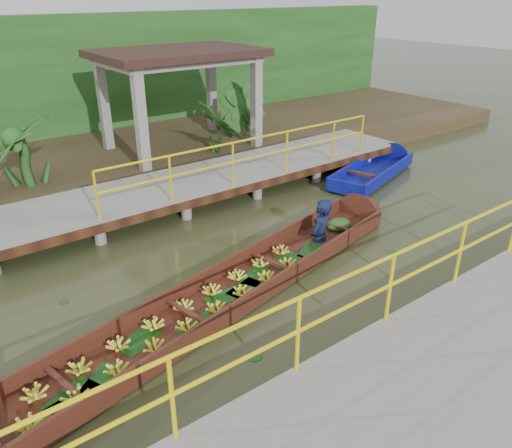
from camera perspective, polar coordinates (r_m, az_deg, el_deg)
ground at (r=8.85m, az=-4.78°, el=-6.80°), size 80.00×80.00×0.00m
land_strip at (r=15.11m, az=-20.52°, el=6.51°), size 30.00×8.00×0.45m
far_dock at (r=11.39m, az=-14.18°, el=2.81°), size 16.00×2.06×1.66m
near_dock at (r=6.96m, az=22.93°, el=-16.27°), size 18.00×2.40×1.73m
pavilion at (r=14.58m, az=-8.89°, el=17.66°), size 4.40×3.00×3.00m
foliage_backdrop at (r=17.07m, az=-24.15°, el=14.14°), size 30.00×0.80×4.00m
vendor_boat at (r=8.54m, az=-1.23°, el=-6.12°), size 10.07×3.05×2.17m
moored_blue_boat at (r=14.78m, az=14.55°, el=6.67°), size 3.98×2.09×0.92m
tropical_plants at (r=12.40m, az=-25.62°, el=6.40°), size 14.18×1.18×1.48m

